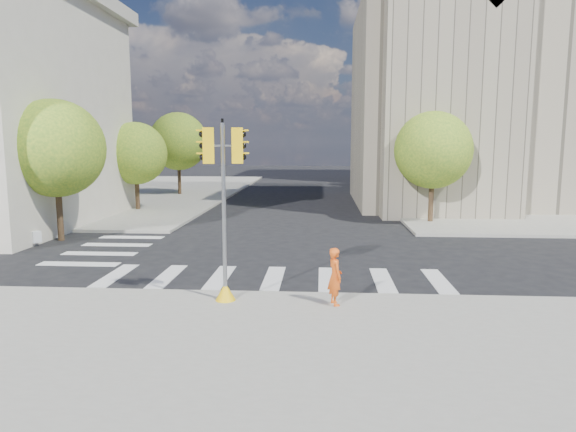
{
  "coord_description": "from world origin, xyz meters",
  "views": [
    {
      "loc": [
        1.46,
        -18.52,
        4.49
      ],
      "look_at": [
        0.38,
        -2.0,
        2.1
      ],
      "focal_mm": 32.0,
      "sensor_mm": 36.0,
      "label": 1
    }
  ],
  "objects_px": {
    "lamp_far": "(396,141)",
    "traffic_signal": "(224,225)",
    "lamp_near": "(428,141)",
    "photographer": "(335,276)"
  },
  "relations": [
    {
      "from": "lamp_far",
      "to": "traffic_signal",
      "type": "height_order",
      "value": "lamp_far"
    },
    {
      "from": "lamp_near",
      "to": "traffic_signal",
      "type": "relative_size",
      "value": 1.64
    },
    {
      "from": "lamp_far",
      "to": "traffic_signal",
      "type": "bearing_deg",
      "value": -105.55
    },
    {
      "from": "lamp_far",
      "to": "photographer",
      "type": "xyz_separation_m",
      "value": [
        -6.15,
        -33.12,
        -3.65
      ]
    },
    {
      "from": "photographer",
      "to": "lamp_near",
      "type": "bearing_deg",
      "value": -36.6
    },
    {
      "from": "lamp_far",
      "to": "photographer",
      "type": "distance_m",
      "value": 33.88
    },
    {
      "from": "lamp_near",
      "to": "lamp_far",
      "type": "bearing_deg",
      "value": 90.0
    },
    {
      "from": "lamp_far",
      "to": "photographer",
      "type": "relative_size",
      "value": 5.19
    },
    {
      "from": "lamp_far",
      "to": "photographer",
      "type": "bearing_deg",
      "value": -100.52
    },
    {
      "from": "photographer",
      "to": "lamp_far",
      "type": "bearing_deg",
      "value": -29.28
    }
  ]
}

